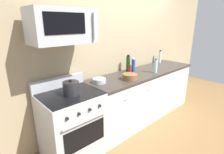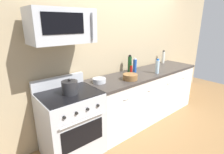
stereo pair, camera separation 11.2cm
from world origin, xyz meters
TOP-DOWN VIEW (x-y plane):
  - ground_plane at (0.00, 0.00)m, footprint 6.58×6.58m
  - back_wall at (0.00, 0.41)m, footprint 5.48×0.10m
  - counter_unit at (0.00, -0.00)m, footprint 2.39×0.66m
  - range_oven at (-1.57, 0.00)m, footprint 0.76×0.69m
  - microwave at (-1.57, 0.05)m, footprint 0.74×0.44m
  - bottle_soda_blue at (-0.19, 0.12)m, footprint 0.07×0.07m
  - bottle_wine_green at (-0.24, 0.21)m, footprint 0.07×0.07m
  - bottle_vinegar_white at (0.84, 0.23)m, footprint 0.07×0.07m
  - bottle_hot_sauce_red at (-0.31, 0.10)m, footprint 0.05×0.05m
  - bottle_water_clear at (0.06, -0.18)m, footprint 0.07×0.07m
  - bowl_steel_prep at (-1.03, 0.07)m, footprint 0.20×0.20m
  - bowl_wooden_salad at (-0.57, -0.13)m, footprint 0.24×0.24m
  - stockpot at (-1.57, -0.05)m, footprint 0.20×0.20m

SIDE VIEW (x-z plane):
  - ground_plane at x=0.00m, z-range 0.00..0.00m
  - counter_unit at x=0.00m, z-range 0.00..0.92m
  - range_oven at x=-1.57m, z-range -0.07..1.00m
  - bowl_steel_prep at x=-1.03m, z-range 0.92..0.99m
  - bowl_wooden_salad at x=-0.57m, z-range 0.92..1.01m
  - bottle_hot_sauce_red at x=-0.31m, z-range 0.92..1.08m
  - stockpot at x=-1.57m, z-range 0.91..1.11m
  - bottle_soda_blue at x=-0.19m, z-range 0.91..1.17m
  - bottle_water_clear at x=0.06m, z-range 0.91..1.17m
  - bottle_vinegar_white at x=0.84m, z-range 0.91..1.19m
  - bottle_wine_green at x=-0.24m, z-range 0.91..1.22m
  - back_wall at x=0.00m, z-range 0.00..2.70m
  - microwave at x=-1.57m, z-range 1.55..1.95m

